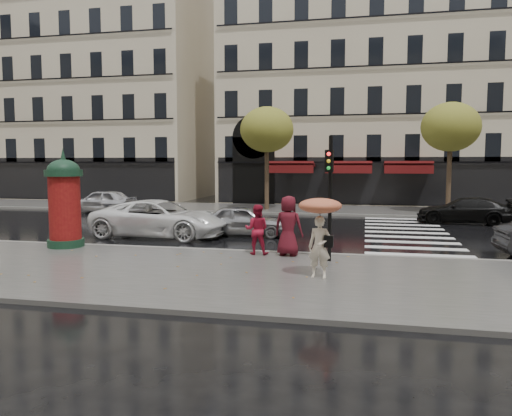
% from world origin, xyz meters
% --- Properties ---
extents(ground, '(160.00, 160.00, 0.00)m').
position_xyz_m(ground, '(0.00, 0.00, 0.00)').
color(ground, black).
rests_on(ground, ground).
extents(near_sidewalk, '(90.00, 7.00, 0.12)m').
position_xyz_m(near_sidewalk, '(0.00, -0.50, 0.06)').
color(near_sidewalk, '#474744').
rests_on(near_sidewalk, ground).
extents(far_sidewalk, '(90.00, 6.00, 0.12)m').
position_xyz_m(far_sidewalk, '(0.00, 19.00, 0.06)').
color(far_sidewalk, '#474744').
rests_on(far_sidewalk, ground).
extents(near_kerb, '(90.00, 0.25, 0.14)m').
position_xyz_m(near_kerb, '(0.00, 3.00, 0.07)').
color(near_kerb, slate).
rests_on(near_kerb, ground).
extents(far_kerb, '(90.00, 0.25, 0.14)m').
position_xyz_m(far_kerb, '(0.00, 16.00, 0.07)').
color(far_kerb, slate).
rests_on(far_kerb, ground).
extents(zebra_crossing, '(3.60, 11.75, 0.01)m').
position_xyz_m(zebra_crossing, '(6.00, 9.60, 0.01)').
color(zebra_crossing, silver).
rests_on(zebra_crossing, ground).
extents(bldg_far_corner, '(26.00, 14.00, 22.90)m').
position_xyz_m(bldg_far_corner, '(6.00, 30.00, 11.31)').
color(bldg_far_corner, '#B7A88C').
rests_on(bldg_far_corner, ground).
extents(bldg_far_left, '(24.00, 14.00, 22.90)m').
position_xyz_m(bldg_far_left, '(-22.00, 30.00, 11.31)').
color(bldg_far_left, '#B7A88C').
rests_on(bldg_far_left, ground).
extents(tree_far_left, '(3.40, 3.40, 6.64)m').
position_xyz_m(tree_far_left, '(-2.00, 18.00, 5.17)').
color(tree_far_left, '#38281C').
rests_on(tree_far_left, ground).
extents(tree_far_right, '(3.40, 3.40, 6.64)m').
position_xyz_m(tree_far_right, '(9.00, 18.00, 5.17)').
color(tree_far_right, '#38281C').
rests_on(tree_far_right, ground).
extents(woman_umbrella, '(1.12, 1.12, 2.15)m').
position_xyz_m(woman_umbrella, '(3.06, -0.50, 1.54)').
color(woman_umbrella, beige).
rests_on(woman_umbrella, near_sidewalk).
extents(woman_red, '(0.81, 0.64, 1.63)m').
position_xyz_m(woman_red, '(0.76, 2.40, 0.93)').
color(woman_red, '#A3142D').
rests_on(woman_red, near_sidewalk).
extents(man_burgundy, '(1.05, 0.80, 1.93)m').
position_xyz_m(man_burgundy, '(1.79, 2.40, 1.09)').
color(man_burgundy, '#54101B').
rests_on(man_burgundy, near_sidewalk).
extents(morris_column, '(1.30, 1.30, 3.50)m').
position_xyz_m(morris_column, '(-6.22, 2.40, 1.80)').
color(morris_column, '#143421').
rests_on(morris_column, near_sidewalk).
extents(traffic_light, '(0.25, 0.36, 3.79)m').
position_xyz_m(traffic_light, '(3.14, 1.73, 2.42)').
color(traffic_light, black).
rests_on(traffic_light, near_sidewalk).
extents(car_silver, '(3.95, 1.82, 1.31)m').
position_xyz_m(car_silver, '(-0.83, 7.07, 0.66)').
color(car_silver, '#9B9CA0').
rests_on(car_silver, ground).
extents(car_white, '(5.74, 2.86, 1.56)m').
position_xyz_m(car_white, '(-4.15, 5.94, 0.78)').
color(car_white, white).
rests_on(car_white, ground).
extents(car_black, '(4.80, 2.42, 1.34)m').
position_xyz_m(car_black, '(9.13, 13.70, 0.67)').
color(car_black, black).
rests_on(car_black, ground).
extents(car_far_silver, '(4.40, 1.97, 1.47)m').
position_xyz_m(car_far_silver, '(-11.67, 14.52, 0.73)').
color(car_far_silver, silver).
rests_on(car_far_silver, ground).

